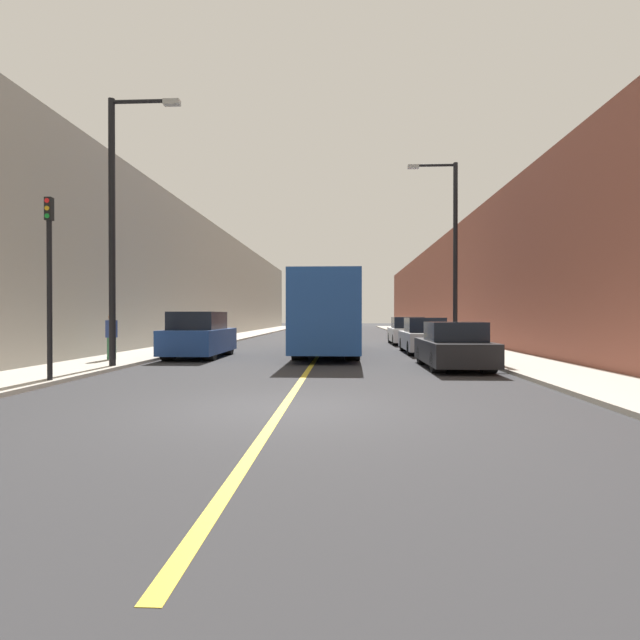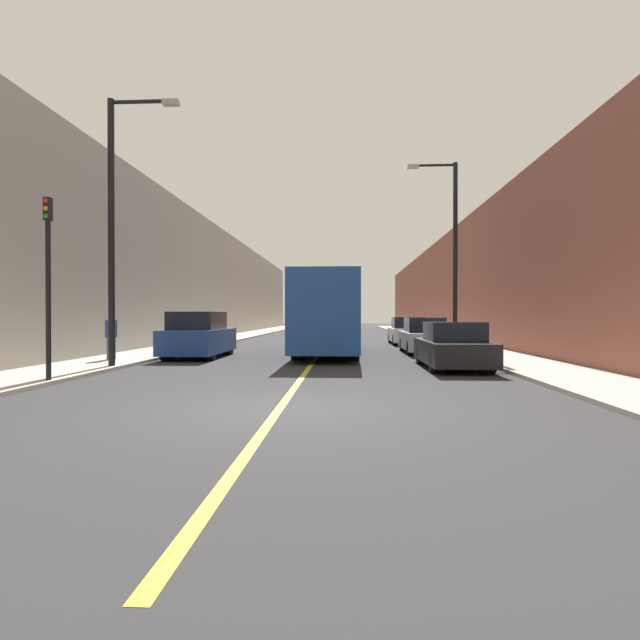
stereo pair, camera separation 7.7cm
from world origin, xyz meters
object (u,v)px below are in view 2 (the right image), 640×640
Objects in this scene: car_right_far at (407,332)px; traffic_light at (48,281)px; bus at (329,313)px; car_right_near at (453,347)px; pedestrian at (111,336)px; parked_suv_left at (199,336)px; car_right_mid at (424,337)px; street_lamp_right at (452,245)px; street_lamp_left at (116,217)px.

traffic_light reaches higher than car_right_far.
car_right_near is (4.09, -6.03, -1.10)m from bus.
bus is 6.69× the size of pedestrian.
parked_suv_left reaches higher than car_right_mid.
car_right_mid is (9.18, 2.72, -0.13)m from parked_suv_left.
bus is 6.33m from street_lamp_right.
parked_suv_left is 5.93m from street_lamp_left.
parked_suv_left reaches higher than pedestrian.
bus is 9.68m from street_lamp_left.
car_right_far is 0.99× the size of traffic_light.
pedestrian is at bearing 119.56° from street_lamp_left.
traffic_light is (-1.33, -7.74, 1.64)m from parked_suv_left.
car_right_mid is at bearing 89.35° from car_right_near.
traffic_light reaches higher than car_right_near.
parked_suv_left is at bearing 73.59° from street_lamp_left.
bus is 1.28× the size of street_lamp_right.
street_lamp_left is at bearing 88.92° from traffic_light.
car_right_far is at bearing 45.95° from parked_suv_left.
traffic_light is (-10.63, -17.35, 1.78)m from car_right_far.
street_lamp_left is (-10.56, -13.92, 3.99)m from car_right_far.
pedestrian is (-1.17, 5.60, -1.54)m from traffic_light.
bus is 4.30m from car_right_mid.
traffic_light is at bearing -99.79° from parked_suv_left.
pedestrian is (-1.24, 2.18, -3.76)m from street_lamp_left.
bus is 5.65m from parked_suv_left.
pedestrian is at bearing 172.82° from car_right_near.
car_right_mid is 0.53× the size of street_lamp_left.
pedestrian is at bearing -135.14° from car_right_far.
car_right_near is 0.52× the size of street_lamp_left.
car_right_mid reaches higher than car_right_near.
car_right_mid is (0.07, 6.32, 0.04)m from car_right_near.
pedestrian reaches higher than car_right_mid.
parked_suv_left is (-5.02, -2.43, -0.92)m from bus.
pedestrian is at bearing -148.78° from bus.
bus is at bearing 57.98° from traffic_light.
traffic_light is (-11.84, -11.05, -2.32)m from street_lamp_right.
pedestrian is at bearing 101.80° from traffic_light.
street_lamp_left reaches higher than car_right_mid.
car_right_mid is 13.22m from street_lamp_left.
car_right_mid is at bearing 3.99° from bus.
car_right_far is 0.53× the size of street_lamp_left.
car_right_near is at bearing 21.61° from traffic_light.
bus is 8.42m from car_right_far.
bus is at bearing -120.75° from car_right_far.
street_lamp_left is at bearing -146.08° from car_right_mid.
traffic_light is at bearing -78.20° from pedestrian.
street_lamp_left is (-6.29, -6.74, 2.94)m from bus.
pedestrian reaches higher than car_right_far.
traffic_light is 5.93m from pedestrian.
car_right_near is at bearing -90.65° from car_right_mid.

